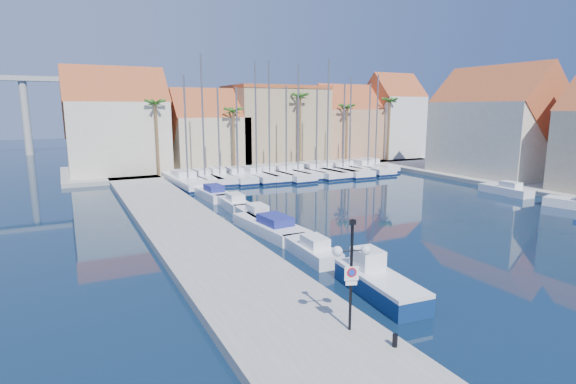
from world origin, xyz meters
TOP-DOWN VIEW (x-y plane):
  - ground at (0.00, 0.00)m, footprint 260.00×260.00m
  - quay_west at (-9.00, 13.50)m, footprint 6.00×77.00m
  - shore_north at (10.00, 48.00)m, footprint 54.00×16.00m
  - shore_east at (32.00, 15.00)m, footprint 12.00×60.00m
  - lamp_post at (-7.33, -1.72)m, footprint 1.42×0.74m
  - bollard at (-6.60, -3.47)m, footprint 0.19×0.19m
  - fishing_boat at (-3.57, 1.39)m, footprint 2.35×5.77m
  - motorboat_west_0 at (-3.72, 7.54)m, footprint 1.82×5.14m
  - motorboat_west_1 at (-3.69, 13.47)m, footprint 3.03×7.59m
  - motorboat_west_2 at (-3.31, 17.27)m, footprint 1.82×5.55m
  - motorboat_west_3 at (-3.31, 22.29)m, footprint 1.87×5.51m
  - motorboat_west_4 at (-3.62, 27.54)m, footprint 2.35×6.50m
  - motorboat_east_1 at (24.00, 15.60)m, footprint 1.80×5.43m
  - sailboat_0 at (-4.12, 35.83)m, footprint 3.56×11.61m
  - sailboat_1 at (-1.90, 36.46)m, footprint 2.80×8.34m
  - sailboat_2 at (0.13, 36.87)m, footprint 3.04×9.13m
  - sailboat_3 at (2.12, 36.11)m, footprint 2.36×8.75m
  - sailboat_4 at (4.44, 35.95)m, footprint 2.97×9.24m
  - sailboat_5 at (6.34, 36.28)m, footprint 2.93×9.97m
  - sailboat_6 at (8.40, 35.87)m, footprint 3.62×11.36m
  - sailboat_7 at (10.43, 36.50)m, footprint 3.48×10.37m
  - sailboat_8 at (12.79, 35.90)m, footprint 3.48×11.10m
  - sailboat_9 at (14.60, 36.19)m, footprint 3.96×11.55m
  - sailboat_10 at (16.83, 35.70)m, footprint 3.15×11.70m
  - sailboat_11 at (18.57, 36.64)m, footprint 2.89×8.41m
  - sailboat_12 at (20.99, 35.69)m, footprint 3.38×10.76m
  - sailboat_13 at (23.14, 36.79)m, footprint 2.43×9.03m
  - building_0 at (-10.00, 47.00)m, footprint 12.30×9.00m
  - building_1 at (2.00, 47.00)m, footprint 10.30×8.00m
  - building_2 at (13.00, 48.00)m, footprint 14.20×10.20m
  - building_3 at (25.00, 47.00)m, footprint 10.30×8.00m
  - building_4 at (34.00, 46.00)m, footprint 8.30×8.00m
  - building_6 at (32.00, 24.00)m, footprint 9.00×14.30m
  - palm_0 at (-6.00, 42.00)m, footprint 2.60×2.60m
  - palm_1 at (4.00, 42.00)m, footprint 2.60×2.60m
  - palm_2 at (14.00, 42.00)m, footprint 2.60×2.60m
  - palm_3 at (22.00, 42.00)m, footprint 2.60×2.60m
  - palm_4 at (30.00, 42.00)m, footprint 2.60×2.60m

SIDE VIEW (x-z plane):
  - ground at x=0.00m, z-range 0.00..0.00m
  - quay_west at x=-9.00m, z-range 0.00..0.50m
  - shore_north at x=10.00m, z-range 0.00..0.50m
  - shore_east at x=32.00m, z-range 0.00..0.50m
  - motorboat_west_1 at x=-3.69m, z-range -0.19..1.21m
  - motorboat_west_2 at x=-3.31m, z-range -0.19..1.21m
  - motorboat_east_1 at x=24.00m, z-range -0.19..1.21m
  - motorboat_west_0 at x=-3.72m, z-range -0.19..1.21m
  - motorboat_west_3 at x=-3.31m, z-range -0.19..1.21m
  - motorboat_west_4 at x=-3.62m, z-range -0.19..1.21m
  - sailboat_8 at x=12.79m, z-range -4.99..6.10m
  - sailboat_10 at x=16.83m, z-range -5.35..6.47m
  - sailboat_6 at x=8.40m, z-range -5.14..6.26m
  - sailboat_0 at x=-4.12m, z-range -5.57..6.69m
  - sailboat_12 at x=20.99m, z-range -5.41..6.55m
  - sailboat_2 at x=0.13m, z-range -4.93..6.09m
  - sailboat_3 at x=2.12m, z-range -5.00..6.17m
  - sailboat_9 at x=14.60m, z-range -6.85..8.03m
  - sailboat_7 at x=10.43m, z-range -6.49..7.70m
  - sailboat_5 at x=6.34m, z-range -6.59..7.82m
  - sailboat_13 at x=23.14m, z-range -6.03..7.26m
  - sailboat_11 at x=18.57m, z-range -5.79..7.05m
  - sailboat_4 at x=4.44m, z-range -6.47..7.72m
  - fishing_boat at x=-3.57m, z-range -0.33..1.64m
  - sailboat_1 at x=-1.90m, z-range -6.73..8.07m
  - bollard at x=-6.60m, z-range 0.50..0.97m
  - lamp_post at x=-7.33m, z-range 1.18..5.54m
  - building_1 at x=2.00m, z-range -0.20..10.80m
  - building_3 at x=25.00m, z-range -0.14..11.86m
  - building_2 at x=13.00m, z-range 0.51..12.01m
  - building_6 at x=32.00m, z-range -0.23..13.27m
  - building_0 at x=-10.00m, z-range -0.23..13.27m
  - building_4 at x=34.00m, z-range -0.03..13.97m
  - palm_1 at x=4.00m, z-range 3.56..12.71m
  - palm_3 at x=22.00m, z-range 3.78..13.43m
  - palm_0 at x=-6.00m, z-range 4.00..14.15m
  - palm_4 at x=30.00m, z-range 4.22..14.87m
  - palm_2 at x=14.00m, z-range 4.44..15.59m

